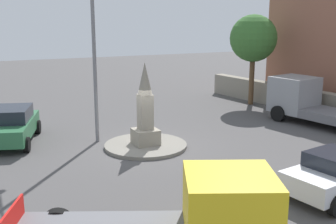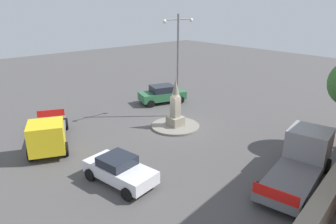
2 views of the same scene
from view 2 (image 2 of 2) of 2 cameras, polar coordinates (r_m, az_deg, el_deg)
ground_plane at (r=22.56m, az=1.37°, el=-2.77°), size 80.00×80.00×0.00m
traffic_island at (r=22.54m, az=1.37°, el=-2.60°), size 3.52×3.52×0.14m
monument at (r=22.02m, az=1.40°, el=0.96°), size 1.01×1.01×3.49m
streetlamp at (r=23.55m, az=1.85°, el=10.14°), size 2.92×0.28×7.84m
car_white_far_side at (r=15.80m, az=-8.97°, el=-10.49°), size 2.44×4.08×1.40m
car_green_passing at (r=27.84m, az=-1.06°, el=3.37°), size 4.43×2.93×1.59m
truck_grey_parked_right at (r=17.30m, az=23.61°, el=-7.82°), size 6.40×3.33×2.31m
truck_yellow_parked_left at (r=20.17m, az=-21.34°, el=-3.86°), size 4.14×6.17×2.10m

